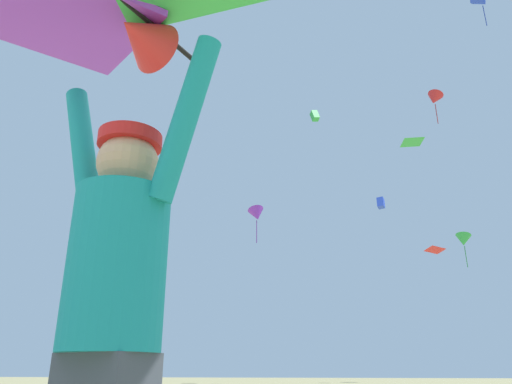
% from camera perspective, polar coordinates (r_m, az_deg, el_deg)
% --- Properties ---
extents(kite_flyer_person, '(0.79, 0.43, 1.92)m').
position_cam_1_polar(kite_flyer_person, '(1.72, -16.77, -13.96)').
color(kite_flyer_person, '#424751').
rests_on(kite_flyer_person, ground).
extents(distant_kite_red_low_right, '(1.65, 1.47, 3.07)m').
position_cam_1_polar(distant_kite_red_low_right, '(43.15, 20.49, 10.35)').
color(distant_kite_red_low_right, red).
extents(distant_kite_red_far_center, '(1.05, 1.05, 0.26)m').
position_cam_1_polar(distant_kite_red_far_center, '(26.69, 20.54, -6.40)').
color(distant_kite_red_far_center, red).
extents(distant_kite_green_mid_right, '(0.75, 0.72, 0.86)m').
position_cam_1_polar(distant_kite_green_mid_right, '(34.54, 7.02, 9.00)').
color(distant_kite_green_mid_right, green).
extents(distant_kite_purple_overhead_distant, '(1.48, 1.52, 2.73)m').
position_cam_1_polar(distant_kite_purple_overhead_distant, '(33.89, 0.08, -2.71)').
color(distant_kite_purple_overhead_distant, purple).
extents(distant_kite_green_mid_left, '(1.25, 1.25, 0.14)m').
position_cam_1_polar(distant_kite_green_mid_left, '(22.36, 18.10, 5.76)').
color(distant_kite_green_mid_left, green).
extents(distant_kite_green_low_left, '(0.97, 0.98, 1.54)m').
position_cam_1_polar(distant_kite_green_low_left, '(22.81, 23.50, -5.30)').
color(distant_kite_green_low_left, green).
extents(distant_kite_blue_high_left, '(0.61, 0.75, 0.88)m').
position_cam_1_polar(distant_kite_blue_high_left, '(37.01, 14.65, -1.27)').
color(distant_kite_blue_high_left, blue).
extents(distant_kite_blue_high_right, '(1.60, 1.47, 2.47)m').
position_cam_1_polar(distant_kite_blue_high_right, '(33.88, 25.31, 19.94)').
color(distant_kite_blue_high_right, blue).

